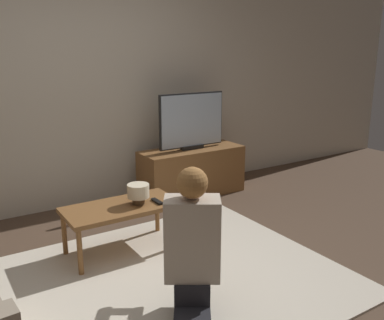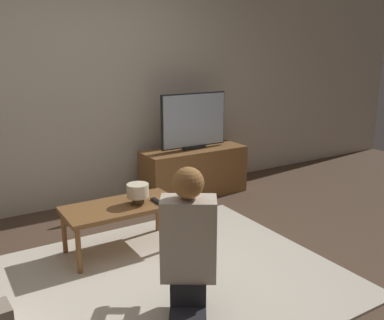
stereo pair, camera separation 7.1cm
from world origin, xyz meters
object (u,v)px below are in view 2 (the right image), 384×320
object	(u,v)px
tv	(194,121)
table_lamp	(138,192)
person_kneeling	(188,247)
coffee_table	(121,210)

from	to	relation	value
tv	table_lamp	world-z (taller)	tv
person_kneeling	table_lamp	world-z (taller)	person_kneeling
tv	person_kneeling	bearing A→B (deg)	-122.64
person_kneeling	table_lamp	distance (m)	1.02
coffee_table	person_kneeling	size ratio (longest dim) A/B	0.97
tv	person_kneeling	xyz separation A→B (m)	(-1.26, -1.97, -0.38)
tv	coffee_table	size ratio (longest dim) A/B	0.87
tv	table_lamp	bearing A→B (deg)	-139.77
coffee_table	table_lamp	size ratio (longest dim) A/B	5.20
person_kneeling	tv	bearing A→B (deg)	-89.96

